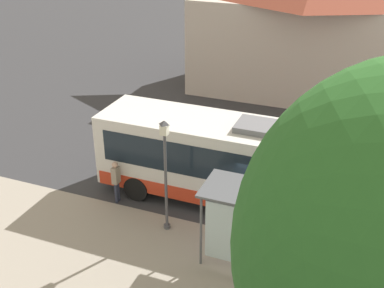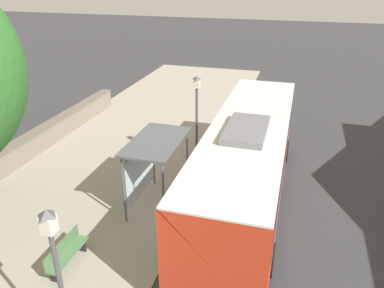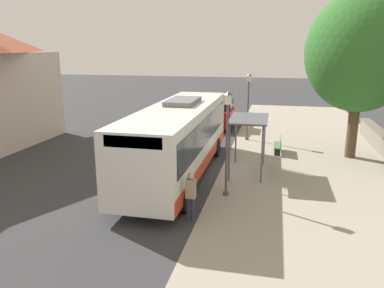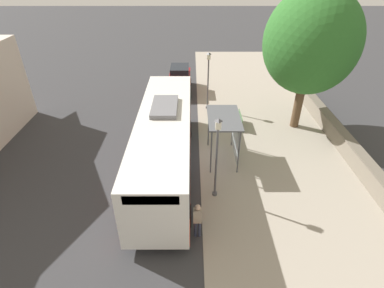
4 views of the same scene
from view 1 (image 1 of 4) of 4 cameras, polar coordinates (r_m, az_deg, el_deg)
ground_plane at (r=17.15m, az=8.54°, el=-11.10°), size 120.00×120.00×0.00m
background_building at (r=29.35m, az=14.35°, el=13.61°), size 6.86×14.23×8.07m
bus at (r=17.90m, az=6.46°, el=-2.28°), size 2.74×11.35×3.47m
bus_shelter at (r=14.76m, az=6.85°, el=-7.41°), size 1.73×3.02×2.67m
pedestrian at (r=18.58m, az=-8.99°, el=-4.05°), size 0.34×0.23×1.74m
street_lamp_near at (r=16.12m, az=-3.17°, el=-2.78°), size 0.28×0.28×4.22m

